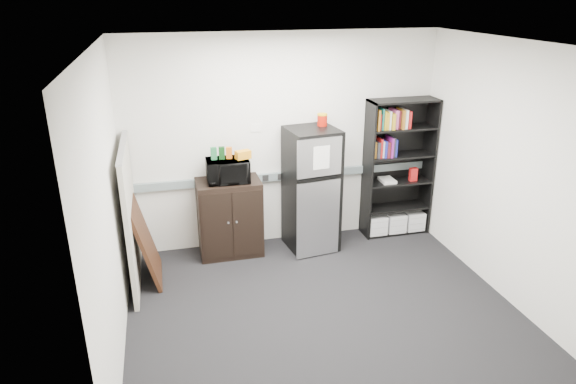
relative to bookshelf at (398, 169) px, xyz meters
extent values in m
plane|color=black|center=(-1.53, -1.57, -0.91)|extent=(4.00, 4.00, 0.00)
cube|color=white|center=(-1.53, 0.18, 0.44)|extent=(4.00, 0.02, 2.70)
cube|color=white|center=(0.47, -1.57, 0.44)|extent=(0.02, 3.50, 2.70)
cube|color=white|center=(-3.53, -1.57, 0.44)|extent=(0.02, 3.50, 2.70)
cube|color=white|center=(-1.53, -1.57, 1.79)|extent=(4.00, 3.50, 0.02)
cube|color=slate|center=(-1.53, 0.15, -0.01)|extent=(3.92, 0.05, 0.10)
cube|color=white|center=(-1.88, 0.18, 0.64)|extent=(0.14, 0.00, 0.10)
cube|color=black|center=(-0.44, -0.01, 0.01)|extent=(0.02, 0.34, 1.85)
cube|color=black|center=(0.44, -0.01, 0.01)|extent=(0.02, 0.34, 1.85)
cube|color=black|center=(0.00, 0.16, 0.01)|extent=(0.90, 0.02, 1.85)
cube|color=black|center=(0.00, -0.01, 0.92)|extent=(0.90, 0.34, 0.02)
cube|color=black|center=(0.00, -0.01, -0.89)|extent=(0.85, 0.32, 0.03)
cube|color=black|center=(0.00, -0.01, -0.54)|extent=(0.85, 0.32, 0.03)
cube|color=black|center=(0.00, -0.01, -0.17)|extent=(0.85, 0.32, 0.02)
cube|color=black|center=(0.00, -0.01, 0.20)|extent=(0.85, 0.32, 0.02)
cube|color=black|center=(0.00, -0.01, 0.57)|extent=(0.85, 0.32, 0.02)
cube|color=silver|center=(-0.28, -0.02, -0.76)|extent=(0.25, 0.30, 0.25)
cube|color=silver|center=(0.00, -0.02, -0.76)|extent=(0.25, 0.30, 0.25)
cube|color=silver|center=(0.28, -0.02, -0.76)|extent=(0.25, 0.30, 0.25)
cube|color=#ABA797|center=(-3.43, -0.49, -0.11)|extent=(0.05, 1.30, 1.60)
cube|color=#B2B2B7|center=(-3.43, -0.49, 0.70)|extent=(0.06, 1.30, 0.02)
cube|color=black|center=(-2.28, -0.06, -0.43)|extent=(0.78, 0.49, 0.97)
cube|color=black|center=(-2.47, -0.31, -0.43)|extent=(0.36, 0.01, 0.86)
cube|color=black|center=(-2.10, -0.31, -0.43)|extent=(0.36, 0.01, 0.86)
cylinder|color=#B2B2B7|center=(-2.33, -0.32, -0.38)|extent=(0.02, 0.02, 0.02)
cylinder|color=#B2B2B7|center=(-2.23, -0.32, -0.38)|extent=(0.02, 0.02, 0.02)
imported|color=black|center=(-2.28, -0.08, 0.20)|extent=(0.51, 0.35, 0.28)
cube|color=#1B6033|center=(-2.44, -0.05, 0.42)|extent=(0.07, 0.05, 0.15)
cube|color=#0B330F|center=(-2.34, -0.05, 0.42)|extent=(0.08, 0.06, 0.15)
cube|color=#C85E12|center=(-2.25, -0.05, 0.41)|extent=(0.08, 0.06, 0.14)
cube|color=orange|center=(-2.09, -0.10, 0.39)|extent=(0.20, 0.15, 0.10)
cube|color=black|center=(-1.24, -0.14, -0.13)|extent=(0.67, 0.67, 1.56)
cube|color=#BCBCC1|center=(-1.24, -0.44, 0.40)|extent=(0.57, 0.10, 0.47)
cube|color=#BCBCC1|center=(-1.24, -0.44, -0.40)|extent=(0.57, 0.10, 1.00)
cube|color=black|center=(-1.24, -0.46, 0.13)|extent=(0.56, 0.08, 0.03)
cube|color=white|center=(-1.22, -0.46, 0.40)|extent=(0.21, 0.03, 0.28)
cube|color=black|center=(-1.24, -0.14, 0.66)|extent=(0.67, 0.67, 0.02)
cylinder|color=#AD1508|center=(-1.08, -0.02, 0.74)|extent=(0.12, 0.12, 0.15)
cylinder|color=gold|center=(-1.08, -0.02, 0.83)|extent=(0.12, 0.12, 0.02)
cube|color=black|center=(-3.30, -0.46, -0.43)|extent=(0.28, 0.75, 0.94)
cube|color=beige|center=(-3.28, -0.46, -0.43)|extent=(0.21, 0.63, 0.79)
camera|label=1|loc=(-3.00, -5.92, 2.22)|focal=32.00mm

